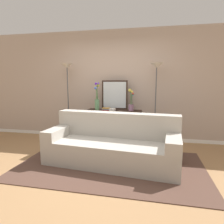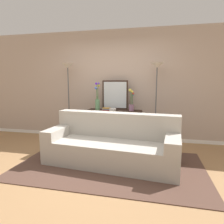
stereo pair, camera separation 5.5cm
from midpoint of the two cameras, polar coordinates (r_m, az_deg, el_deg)
The scene contains 13 objects.
ground_plane at distance 3.49m, azimuth -5.39°, elevation -16.13°, with size 16.00×16.00×0.02m, color #9E754C.
back_wall at distance 5.02m, azimuth 1.18°, elevation 7.55°, with size 12.00×0.15×2.70m.
area_rug at distance 3.57m, azimuth -0.15°, elevation -15.19°, with size 3.18×1.84×0.01m.
couch at distance 3.60m, azimuth 0.52°, elevation -9.70°, with size 2.39×1.10×0.88m.
console_table at distance 4.68m, azimuth 0.99°, elevation -2.42°, with size 1.28×0.36×0.79m.
floor_lamp_left at distance 5.00m, azimuth -12.24°, elevation 8.87°, with size 0.28×0.28×1.88m.
floor_lamp_right at distance 4.54m, azimuth 13.10°, elevation 8.63°, with size 0.28×0.28×1.86m.
wall_mirror at distance 4.74m, azimuth 1.22°, elevation 4.95°, with size 0.62×0.02×0.69m.
vase_tall_flowers at distance 4.68m, azimuth -3.92°, elevation 3.45°, with size 0.12×0.11×0.64m.
vase_short_flowers at distance 4.53m, azimuth 5.98°, elevation 2.55°, with size 0.13×0.12×0.50m.
fruit_bowl at distance 4.53m, azimuth 0.47°, elevation 0.74°, with size 0.17×0.17×0.06m.
book_stack at distance 4.58m, azimuth -1.18°, elevation 0.84°, with size 0.22×0.15×0.06m.
book_row_under_console at distance 4.88m, azimuth -3.46°, elevation -7.85°, with size 0.29×0.15×0.13m.
Camera 2 is at (1.02, -3.00, 1.46)m, focal length 31.67 mm.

